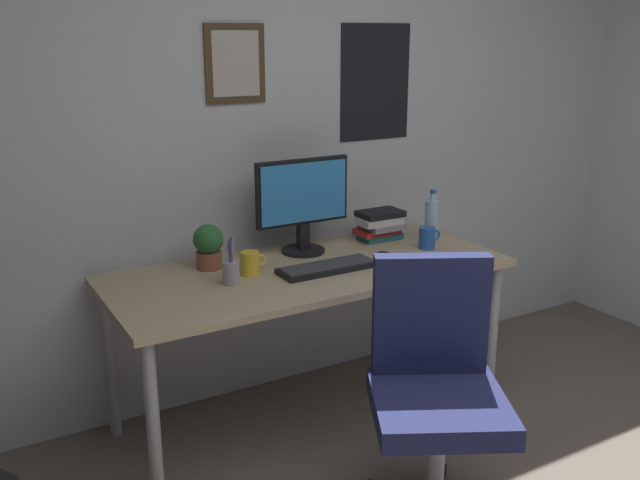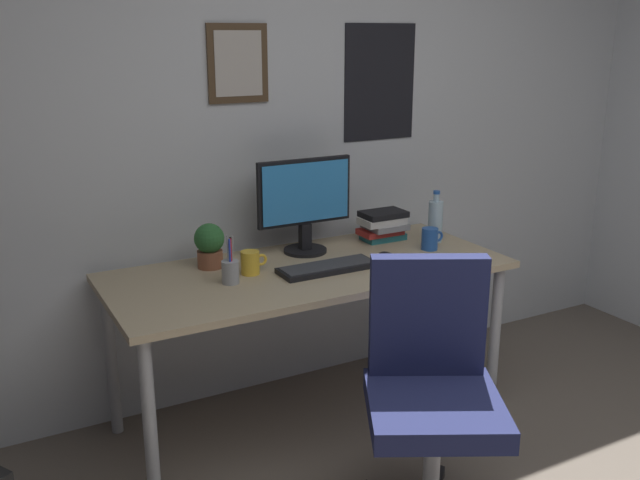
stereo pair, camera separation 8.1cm
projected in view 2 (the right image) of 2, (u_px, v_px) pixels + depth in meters
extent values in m
cube|color=silver|center=(291.00, 123.00, 3.33)|extent=(4.40, 0.08, 2.60)
cube|color=#4C3823|center=(238.00, 63.00, 3.08)|extent=(0.28, 0.02, 0.34)
cube|color=beige|center=(239.00, 64.00, 3.07)|extent=(0.22, 0.00, 0.28)
cube|color=black|center=(380.00, 83.00, 3.45)|extent=(0.40, 0.01, 0.56)
cube|color=tan|center=(309.00, 271.00, 3.05)|extent=(1.73, 0.74, 0.03)
cylinder|color=#9EA0A5|center=(150.00, 427.00, 2.52)|extent=(0.05, 0.05, 0.70)
cylinder|color=#9EA0A5|center=(495.00, 338.00, 3.26)|extent=(0.05, 0.05, 0.70)
cylinder|color=#9EA0A5|center=(111.00, 359.00, 3.05)|extent=(0.05, 0.05, 0.70)
cylinder|color=#9EA0A5|center=(416.00, 296.00, 3.78)|extent=(0.05, 0.05, 0.70)
cube|color=#1E234C|center=(435.00, 408.00, 2.43)|extent=(0.62, 0.62, 0.08)
cube|color=#1E234C|center=(428.00, 315.00, 2.55)|extent=(0.40, 0.26, 0.45)
cylinder|color=#9EA0A5|center=(431.00, 471.00, 2.51)|extent=(0.08, 0.08, 0.42)
cylinder|color=black|center=(440.00, 472.00, 2.82)|extent=(0.05, 0.05, 0.04)
cylinder|color=black|center=(305.00, 250.00, 3.26)|extent=(0.20, 0.20, 0.01)
cube|color=black|center=(305.00, 236.00, 3.24)|extent=(0.05, 0.04, 0.12)
cube|color=black|center=(304.00, 192.00, 3.18)|extent=(0.46, 0.02, 0.30)
cube|color=#338CD8|center=(306.00, 192.00, 3.17)|extent=(0.43, 0.00, 0.27)
cube|color=black|center=(328.00, 268.00, 3.00)|extent=(0.43, 0.15, 0.02)
cube|color=#38383A|center=(328.00, 265.00, 3.00)|extent=(0.41, 0.13, 0.00)
ellipsoid|color=black|center=(387.00, 257.00, 3.13)|extent=(0.06, 0.11, 0.04)
cylinder|color=silver|center=(435.00, 222.00, 3.40)|extent=(0.07, 0.07, 0.20)
cylinder|color=silver|center=(436.00, 197.00, 3.36)|extent=(0.03, 0.03, 0.04)
cylinder|color=#2659B2|center=(437.00, 192.00, 3.35)|extent=(0.03, 0.03, 0.01)
cylinder|color=#2659B2|center=(430.00, 239.00, 3.28)|extent=(0.08, 0.08, 0.10)
torus|color=#2659B2|center=(438.00, 236.00, 3.30)|extent=(0.05, 0.01, 0.05)
cylinder|color=yellow|center=(250.00, 263.00, 2.95)|extent=(0.08, 0.08, 0.10)
torus|color=yellow|center=(261.00, 260.00, 2.97)|extent=(0.05, 0.01, 0.05)
cylinder|color=brown|center=(210.00, 259.00, 3.04)|extent=(0.11, 0.11, 0.07)
sphere|color=#2D6B33|center=(209.00, 238.00, 3.01)|extent=(0.13, 0.13, 0.13)
ellipsoid|color=#287A38|center=(200.00, 233.00, 3.01)|extent=(0.07, 0.08, 0.02)
ellipsoid|color=#287A38|center=(214.00, 236.00, 3.05)|extent=(0.07, 0.08, 0.02)
ellipsoid|color=#287A38|center=(206.00, 240.00, 2.97)|extent=(0.08, 0.07, 0.02)
cylinder|color=#9EA0A5|center=(230.00, 272.00, 2.84)|extent=(0.07, 0.07, 0.09)
cylinder|color=#263FBF|center=(230.00, 255.00, 2.81)|extent=(0.01, 0.01, 0.13)
cylinder|color=red|center=(231.00, 254.00, 2.81)|extent=(0.01, 0.01, 0.13)
cylinder|color=black|center=(231.00, 253.00, 2.83)|extent=(0.01, 0.01, 0.13)
cylinder|color=#9EA0A5|center=(232.00, 252.00, 2.82)|extent=(0.01, 0.03, 0.14)
cylinder|color=#9EA0A5|center=(228.00, 253.00, 2.81)|extent=(0.01, 0.02, 0.14)
cube|color=#26727A|center=(383.00, 237.00, 3.45)|extent=(0.20, 0.12, 0.03)
cube|color=#B22D28|center=(380.00, 232.00, 3.43)|extent=(0.20, 0.13, 0.03)
cube|color=gray|center=(385.00, 226.00, 3.43)|extent=(0.18, 0.17, 0.03)
cube|color=silver|center=(382.00, 221.00, 3.40)|extent=(0.21, 0.13, 0.03)
cube|color=black|center=(383.00, 214.00, 3.40)|extent=(0.21, 0.14, 0.03)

